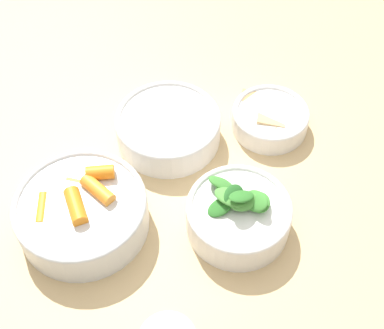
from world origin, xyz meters
TOP-DOWN VIEW (x-y plane):
  - ground_plane at (0.00, 0.00)m, footprint 10.00×10.00m
  - dining_table at (0.00, 0.00)m, footprint 1.35×1.05m
  - bowl_carrots at (-0.20, 0.15)m, footprint 0.20×0.20m
  - bowl_greens at (-0.18, -0.08)m, footprint 0.16×0.16m
  - bowl_beans_hotdog at (-0.01, 0.05)m, footprint 0.18×0.18m
  - bowl_cookies at (0.03, -0.12)m, footprint 0.13×0.13m

SIDE VIEW (x-z plane):
  - ground_plane at x=0.00m, z-range 0.00..0.00m
  - dining_table at x=0.00m, z-range 0.28..1.00m
  - bowl_cookies at x=0.03m, z-range 0.73..0.77m
  - bowl_beans_hotdog at x=-0.01m, z-range 0.73..0.78m
  - bowl_greens at x=-0.18m, z-range 0.71..0.81m
  - bowl_carrots at x=-0.20m, z-range 0.72..0.80m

